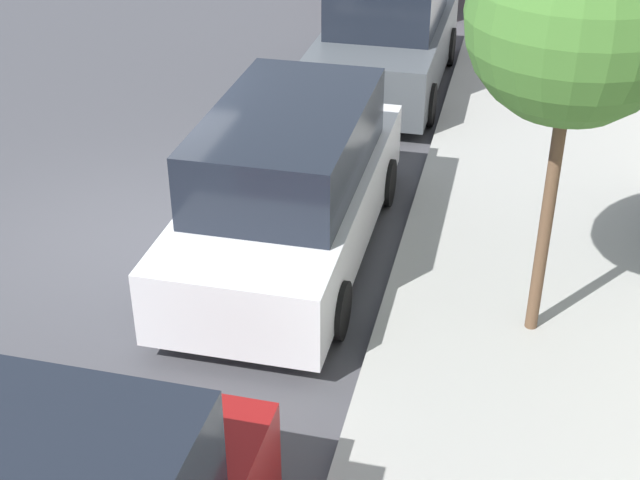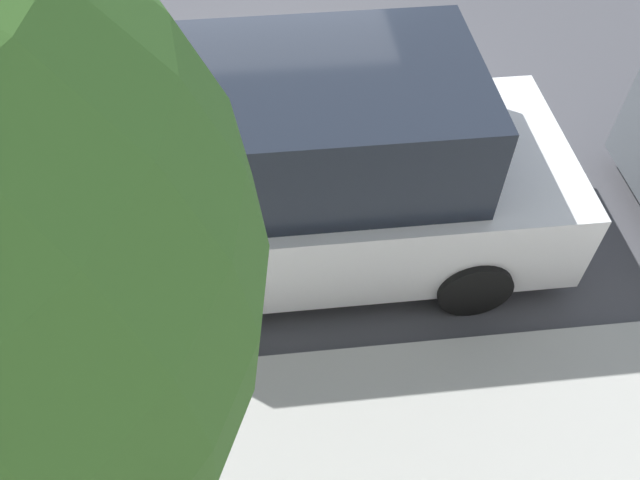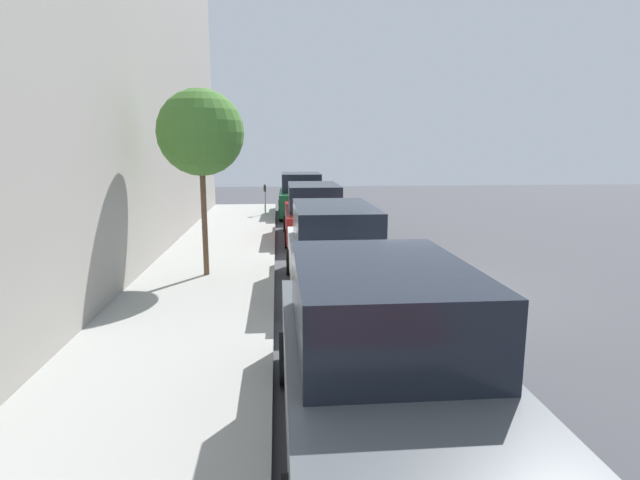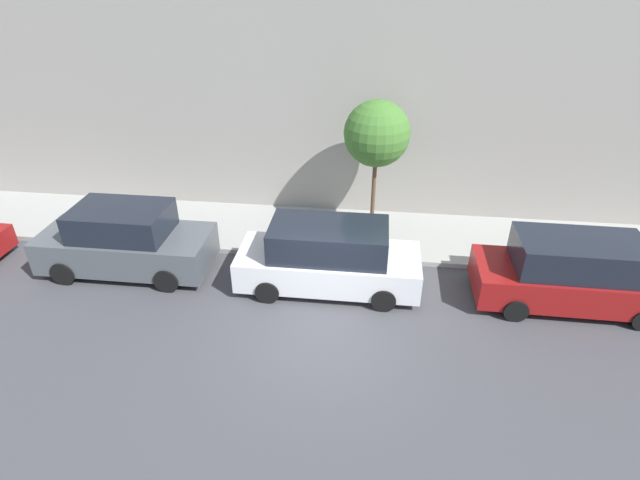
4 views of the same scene
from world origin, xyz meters
TOP-DOWN VIEW (x-y plane):
  - ground_plane at (0.00, 0.00)m, footprint 60.00×60.00m
  - sidewalk at (5.08, 0.00)m, footprint 3.17×32.00m
  - parked_minivan_third at (2.19, 0.10)m, footprint 2.02×4.91m
  - parked_suv_fourth at (2.37, 5.92)m, footprint 2.08×4.80m
  - street_tree at (5.11, -1.00)m, footprint 1.95×1.95m

SIDE VIEW (x-z plane):
  - ground_plane at x=0.00m, z-range 0.00..0.00m
  - sidewalk at x=5.08m, z-range 0.00..0.15m
  - parked_minivan_third at x=2.19m, z-range -0.03..1.87m
  - parked_suv_fourth at x=2.37m, z-range -0.06..1.92m
  - street_tree at x=5.11m, z-range 1.30..5.58m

